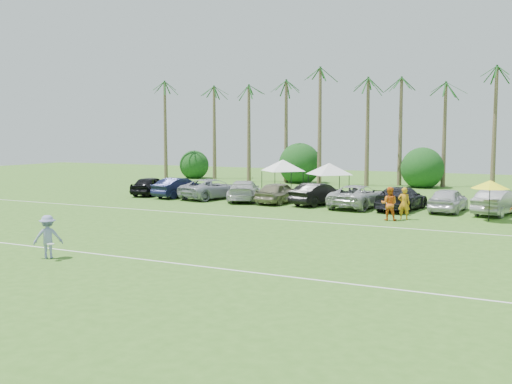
% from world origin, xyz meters
% --- Properties ---
extents(ground, '(120.00, 120.00, 0.00)m').
position_xyz_m(ground, '(0.00, 0.00, 0.00)').
color(ground, '#39681F').
rests_on(ground, ground).
extents(field_lines, '(80.00, 12.10, 0.01)m').
position_xyz_m(field_lines, '(0.00, 8.00, 0.01)').
color(field_lines, white).
rests_on(field_lines, ground).
extents(palm_tree_0, '(2.40, 2.40, 8.90)m').
position_xyz_m(palm_tree_0, '(-22.00, 38.00, 7.48)').
color(palm_tree_0, brown).
rests_on(palm_tree_0, ground).
extents(palm_tree_1, '(2.40, 2.40, 9.90)m').
position_xyz_m(palm_tree_1, '(-17.00, 38.00, 8.35)').
color(palm_tree_1, brown).
rests_on(palm_tree_1, ground).
extents(palm_tree_2, '(2.40, 2.40, 10.90)m').
position_xyz_m(palm_tree_2, '(-12.00, 38.00, 9.21)').
color(palm_tree_2, brown).
rests_on(palm_tree_2, ground).
extents(palm_tree_3, '(2.40, 2.40, 11.90)m').
position_xyz_m(palm_tree_3, '(-8.00, 38.00, 10.06)').
color(palm_tree_3, brown).
rests_on(palm_tree_3, ground).
extents(palm_tree_4, '(2.40, 2.40, 8.90)m').
position_xyz_m(palm_tree_4, '(-4.00, 38.00, 7.48)').
color(palm_tree_4, brown).
rests_on(palm_tree_4, ground).
extents(palm_tree_5, '(2.40, 2.40, 9.90)m').
position_xyz_m(palm_tree_5, '(0.00, 38.00, 8.35)').
color(palm_tree_5, brown).
rests_on(palm_tree_5, ground).
extents(palm_tree_6, '(2.40, 2.40, 10.90)m').
position_xyz_m(palm_tree_6, '(4.00, 38.00, 9.21)').
color(palm_tree_6, brown).
rests_on(palm_tree_6, ground).
extents(palm_tree_7, '(2.40, 2.40, 11.90)m').
position_xyz_m(palm_tree_7, '(8.00, 38.00, 10.06)').
color(palm_tree_7, brown).
rests_on(palm_tree_7, ground).
extents(palm_tree_8, '(2.40, 2.40, 8.90)m').
position_xyz_m(palm_tree_8, '(13.00, 38.00, 7.48)').
color(palm_tree_8, brown).
rests_on(palm_tree_8, ground).
extents(bush_tree_0, '(4.00, 4.00, 4.00)m').
position_xyz_m(bush_tree_0, '(-19.00, 39.00, 1.80)').
color(bush_tree_0, brown).
rests_on(bush_tree_0, ground).
extents(bush_tree_1, '(4.00, 4.00, 4.00)m').
position_xyz_m(bush_tree_1, '(-6.00, 39.00, 1.80)').
color(bush_tree_1, brown).
rests_on(bush_tree_1, ground).
extents(bush_tree_2, '(4.00, 4.00, 4.00)m').
position_xyz_m(bush_tree_2, '(6.00, 39.00, 1.80)').
color(bush_tree_2, brown).
rests_on(bush_tree_2, ground).
extents(sideline_player_a, '(0.76, 0.58, 1.86)m').
position_xyz_m(sideline_player_a, '(8.70, 17.10, 0.93)').
color(sideline_player_a, orange).
rests_on(sideline_player_a, ground).
extents(sideline_player_b, '(1.00, 0.82, 1.91)m').
position_xyz_m(sideline_player_b, '(8.01, 16.43, 0.96)').
color(sideline_player_b, orange).
rests_on(sideline_player_b, ground).
extents(canopy_tent_left, '(4.03, 4.03, 3.27)m').
position_xyz_m(canopy_tent_left, '(-3.41, 27.61, 2.80)').
color(canopy_tent_left, black).
rests_on(canopy_tent_left, ground).
extents(canopy_tent_right, '(3.85, 3.85, 3.12)m').
position_xyz_m(canopy_tent_right, '(1.03, 26.39, 2.67)').
color(canopy_tent_right, black).
rests_on(canopy_tent_right, ground).
extents(market_umbrella, '(2.08, 2.08, 2.31)m').
position_xyz_m(market_umbrella, '(13.12, 18.59, 2.07)').
color(market_umbrella, black).
rests_on(market_umbrella, ground).
extents(frisbee_player, '(1.25, 1.19, 1.71)m').
position_xyz_m(frisbee_player, '(-1.69, 0.57, 0.85)').
color(frisbee_player, '#8389BB').
rests_on(frisbee_player, ground).
extents(parked_car_0, '(2.45, 4.68, 1.52)m').
position_xyz_m(parked_car_0, '(-12.33, 21.60, 0.76)').
color(parked_car_0, black).
rests_on(parked_car_0, ground).
extents(parked_car_1, '(2.39, 4.82, 1.52)m').
position_xyz_m(parked_car_1, '(-9.47, 21.38, 0.76)').
color(parked_car_1, '#111532').
rests_on(parked_car_1, ground).
extents(parked_car_2, '(3.83, 5.92, 1.52)m').
position_xyz_m(parked_car_2, '(-6.61, 21.59, 0.76)').
color(parked_car_2, '#979AA5').
rests_on(parked_car_2, ground).
extents(parked_car_3, '(3.86, 5.64, 1.52)m').
position_xyz_m(parked_car_3, '(-3.76, 21.31, 0.76)').
color(parked_car_3, '#BABABA').
rests_on(parked_car_3, ground).
extents(parked_car_4, '(2.25, 4.62, 1.52)m').
position_xyz_m(parked_car_4, '(-0.90, 21.18, 0.76)').
color(parked_car_4, gray).
rests_on(parked_car_4, ground).
extents(parked_car_5, '(2.92, 4.88, 1.52)m').
position_xyz_m(parked_car_5, '(1.95, 21.43, 0.76)').
color(parked_car_5, black).
rests_on(parked_car_5, ground).
extents(parked_car_6, '(3.04, 5.68, 1.52)m').
position_xyz_m(parked_car_6, '(4.81, 21.23, 0.76)').
color(parked_car_6, '#AFB0B0').
rests_on(parked_car_6, ground).
extents(parked_car_7, '(2.84, 5.48, 1.52)m').
position_xyz_m(parked_car_7, '(7.67, 21.28, 0.76)').
color(parked_car_7, black).
rests_on(parked_car_7, ground).
extents(parked_car_8, '(2.22, 4.61, 1.52)m').
position_xyz_m(parked_car_8, '(10.52, 21.66, 0.76)').
color(parked_car_8, silver).
rests_on(parked_car_8, ground).
extents(parked_car_9, '(2.78, 4.87, 1.52)m').
position_xyz_m(parked_car_9, '(13.38, 21.66, 0.76)').
color(parked_car_9, gray).
rests_on(parked_car_9, ground).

